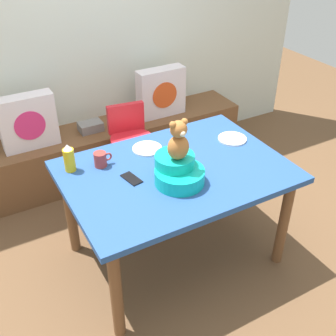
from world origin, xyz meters
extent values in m
plane|color=brown|center=(0.00, 0.00, 0.00)|extent=(8.00, 8.00, 0.00)
cube|color=silver|center=(0.00, 1.51, 1.30)|extent=(4.40, 0.10, 2.60)
cube|color=brown|center=(0.00, 1.24, 0.23)|extent=(2.60, 0.44, 0.46)
cube|color=silver|center=(-0.64, 1.22, 0.68)|extent=(0.44, 0.14, 0.44)
cylinder|color=#E02D72|center=(-0.64, 1.15, 0.68)|extent=(0.24, 0.01, 0.24)
cube|color=silver|center=(0.55, 1.22, 0.68)|extent=(0.44, 0.14, 0.44)
cylinder|color=#D84C1E|center=(0.55, 1.15, 0.68)|extent=(0.24, 0.01, 0.24)
cube|color=slate|center=(-0.13, 1.24, 0.50)|extent=(0.20, 0.14, 0.08)
cube|color=#264C8C|center=(0.00, 0.00, 0.72)|extent=(1.39, 0.99, 0.04)
cylinder|color=brown|center=(-0.61, -0.40, 0.35)|extent=(0.07, 0.07, 0.70)
cylinder|color=brown|center=(0.61, -0.40, 0.35)|extent=(0.07, 0.07, 0.70)
cylinder|color=brown|center=(-0.61, 0.40, 0.35)|extent=(0.07, 0.07, 0.70)
cylinder|color=brown|center=(0.61, 0.40, 0.35)|extent=(0.07, 0.07, 0.70)
cylinder|color=red|center=(0.05, 0.79, 0.51)|extent=(0.34, 0.34, 0.10)
cube|color=red|center=(0.07, 0.93, 0.67)|extent=(0.30, 0.09, 0.24)
cube|color=white|center=(0.03, 0.61, 0.58)|extent=(0.32, 0.24, 0.02)
cylinder|color=silver|center=(-0.09, 0.65, 0.23)|extent=(0.03, 0.03, 0.46)
cylinder|color=silver|center=(0.19, 0.65, 0.23)|extent=(0.03, 0.03, 0.46)
cylinder|color=silver|center=(-0.09, 0.93, 0.23)|extent=(0.03, 0.03, 0.46)
cylinder|color=silver|center=(0.19, 0.93, 0.23)|extent=(0.03, 0.03, 0.46)
cylinder|color=#0FB2A1|center=(-0.05, -0.14, 0.79)|extent=(0.30, 0.30, 0.09)
cylinder|color=#0FB2A1|center=(-0.05, -0.08, 0.86)|extent=(0.24, 0.24, 0.07)
ellipsoid|color=#A96730|center=(-0.05, -0.12, 0.97)|extent=(0.13, 0.11, 0.15)
sphere|color=#A96730|center=(-0.05, -0.12, 1.09)|extent=(0.10, 0.10, 0.10)
sphere|color=beige|center=(-0.05, -0.16, 1.08)|extent=(0.04, 0.04, 0.04)
sphere|color=#A96730|center=(-0.09, -0.12, 1.13)|extent=(0.04, 0.04, 0.04)
sphere|color=#A96730|center=(-0.02, -0.12, 1.13)|extent=(0.04, 0.04, 0.04)
cylinder|color=gold|center=(-0.58, 0.31, 0.81)|extent=(0.07, 0.07, 0.15)
cone|color=white|center=(-0.58, 0.31, 0.91)|extent=(0.06, 0.06, 0.03)
cylinder|color=#9E332D|center=(-0.40, 0.26, 0.79)|extent=(0.08, 0.08, 0.09)
torus|color=#9E332D|center=(-0.35, 0.26, 0.79)|extent=(0.06, 0.01, 0.06)
cylinder|color=white|center=(0.53, 0.13, 0.75)|extent=(0.20, 0.20, 0.01)
cylinder|color=white|center=(-0.05, 0.30, 0.75)|extent=(0.20, 0.20, 0.01)
cube|color=black|center=(-0.29, 0.03, 0.74)|extent=(0.10, 0.15, 0.01)
camera|label=1|loc=(-1.10, -1.88, 2.20)|focal=44.62mm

